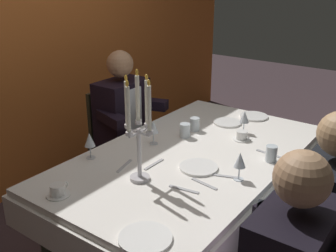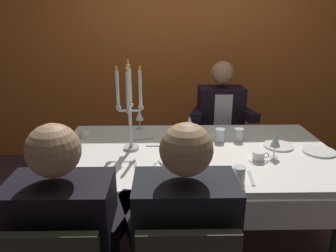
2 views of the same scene
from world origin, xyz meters
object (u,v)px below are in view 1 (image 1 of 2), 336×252
coffee_cup_1 (242,136)px  seated_diner_2 (122,112)px  wine_glass_0 (153,128)px  water_tumbler_2 (271,154)px  wine_glass_2 (90,141)px  dinner_plate_1 (227,123)px  wine_glass_1 (244,117)px  dinner_plate_2 (199,167)px  wine_glass_3 (240,161)px  candelabra (138,129)px  water_tumbler_1 (185,130)px  seated_diner_1 (329,210)px  dinner_plate_0 (145,238)px  water_tumbler_0 (195,124)px  coffee_cup_0 (58,191)px  dining_table (191,170)px  dinner_plate_3 (254,116)px

coffee_cup_1 → seated_diner_2: bearing=93.5°
wine_glass_0 → water_tumbler_2: 0.76m
wine_glass_2 → dinner_plate_1: bearing=-21.3°
wine_glass_1 → coffee_cup_1: (-0.11, -0.04, -0.09)m
dinner_plate_2 → wine_glass_3: wine_glass_3 is taller
candelabra → dinner_plate_1: (1.05, 0.02, -0.29)m
water_tumbler_1 → seated_diner_1: size_ratio=0.08×
wine_glass_3 → dinner_plate_1: bearing=32.5°
dinner_plate_0 → coffee_cup_1: size_ratio=1.78×
wine_glass_0 → wine_glass_2: same height
water_tumbler_0 → seated_diner_1: bearing=-113.9°
dinner_plate_1 → dinner_plate_0: bearing=-165.2°
wine_glass_0 → dinner_plate_0: bearing=-144.0°
wine_glass_0 → water_tumbler_0: size_ratio=1.74×
seated_diner_2 → dinner_plate_2: bearing=-114.5°
dinner_plate_1 → coffee_cup_0: size_ratio=1.57×
dinner_plate_1 → coffee_cup_1: (-0.21, -0.23, 0.02)m
wine_glass_3 → coffee_cup_1: 0.58m
wine_glass_2 → candelabra: bearing=-94.3°
candelabra → wine_glass_3: size_ratio=3.79×
wine_glass_0 → wine_glass_3: size_ratio=1.00×
dinner_plate_2 → water_tumbler_2: size_ratio=2.27×
candelabra → water_tumbler_2: bearing=-37.6°
water_tumbler_0 → water_tumbler_2: bearing=-103.0°
dinner_plate_0 → water_tumbler_1: size_ratio=2.43×
coffee_cup_1 → seated_diner_2: (-0.06, 1.04, -0.03)m
dinner_plate_2 → water_tumbler_1: bearing=43.7°
dining_table → water_tumbler_1: water_tumbler_1 is taller
candelabra → water_tumbler_2: (0.64, -0.49, -0.25)m
wine_glass_0 → coffee_cup_1: (0.41, -0.44, -0.09)m
wine_glass_2 → dinner_plate_3: bearing=-21.6°
dinner_plate_1 → water_tumbler_1: (-0.40, 0.11, 0.04)m
wine_glass_1 → coffee_cup_1: bearing=-158.8°
dining_table → wine_glass_0: (-0.02, 0.28, 0.23)m
dinner_plate_1 → water_tumbler_2: size_ratio=2.09×
seated_diner_1 → water_tumbler_2: bearing=53.0°
wine_glass_2 → water_tumbler_0: 0.81m
dinner_plate_0 → seated_diner_1: seated_diner_1 is taller
candelabra → dinner_plate_2: 0.46m
water_tumbler_1 → dinner_plate_2: bearing=-136.3°
wine_glass_2 → coffee_cup_0: wine_glass_2 is taller
candelabra → wine_glass_3: candelabra is taller
dining_table → wine_glass_0: wine_glass_0 is taller
seated_diner_1 → dining_table: bearing=81.0°
dinner_plate_0 → dining_table: bearing=20.3°
dining_table → wine_glass_3: size_ratio=11.83×
wine_glass_3 → dining_table: bearing=71.7°
dinner_plate_3 → water_tumbler_0: 0.55m
wine_glass_1 → coffee_cup_0: 1.39m
water_tumbler_0 → water_tumbler_1: 0.14m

